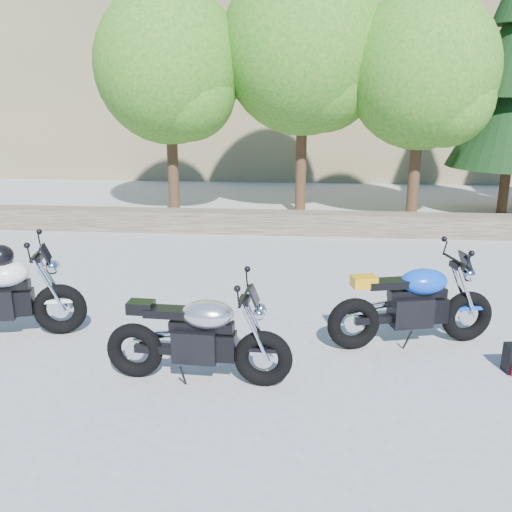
{
  "coord_description": "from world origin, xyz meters",
  "views": [
    {
      "loc": [
        0.93,
        -7.35,
        3.2
      ],
      "look_at": [
        0.2,
        1.0,
        0.75
      ],
      "focal_mm": 40.0,
      "sensor_mm": 36.0,
      "label": 1
    }
  ],
  "objects": [
    {
      "name": "ground",
      "position": [
        0.0,
        0.0,
        0.0
      ],
      "size": [
        90.0,
        90.0,
        0.0
      ],
      "primitive_type": "plane",
      "color": "gray",
      "rests_on": "ground"
    },
    {
      "name": "stone_wall",
      "position": [
        0.0,
        5.5,
        0.25
      ],
      "size": [
        22.0,
        0.55,
        0.5
      ],
      "primitive_type": "cube",
      "color": "#443C2D",
      "rests_on": "ground"
    },
    {
      "name": "hillside",
      "position": [
        3.0,
        28.0,
        7.5
      ],
      "size": [
        80.0,
        30.0,
        15.0
      ],
      "primitive_type": "cube",
      "color": "#6E6844",
      "rests_on": "ground"
    },
    {
      "name": "tree_decid_left",
      "position": [
        -2.39,
        7.14,
        3.63
      ],
      "size": [
        3.67,
        3.67,
        5.62
      ],
      "color": "#382314",
      "rests_on": "ground"
    },
    {
      "name": "tree_decid_mid",
      "position": [
        0.91,
        7.54,
        4.04
      ],
      "size": [
        4.08,
        4.08,
        6.24
      ],
      "color": "#382314",
      "rests_on": "ground"
    },
    {
      "name": "tree_decid_right",
      "position": [
        3.71,
        6.94,
        3.5
      ],
      "size": [
        3.54,
        3.54,
        5.41
      ],
      "color": "#382314",
      "rests_on": "ground"
    },
    {
      "name": "silver_bike",
      "position": [
        -0.22,
        -1.57,
        0.53
      ],
      "size": [
        2.15,
        0.68,
        1.08
      ],
      "rotation": [
        0.0,
        0.0,
        -0.05
      ],
      "color": "black",
      "rests_on": "ground"
    },
    {
      "name": "blue_bike",
      "position": [
        2.35,
        -0.37,
        0.55
      ],
      "size": [
        2.21,
        0.84,
        1.13
      ],
      "rotation": [
        0.0,
        0.0,
        0.25
      ],
      "color": "black",
      "rests_on": "ground"
    }
  ]
}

